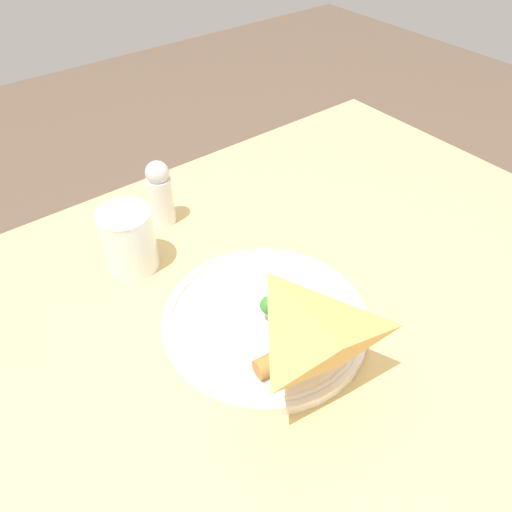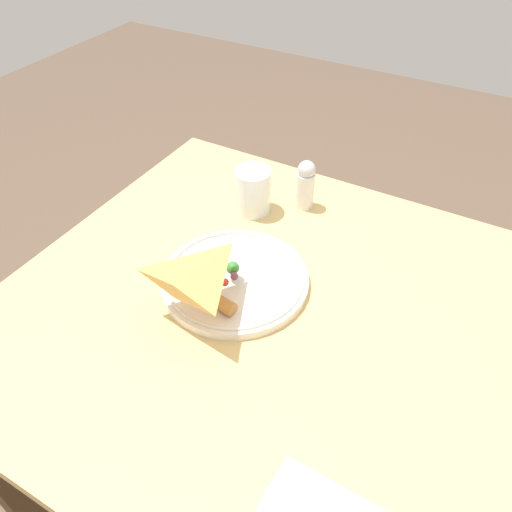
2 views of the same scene
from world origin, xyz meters
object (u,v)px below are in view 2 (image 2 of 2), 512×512
Objects in this scene: plate_pizza at (234,278)px; salt_shaker at (305,184)px; dining_table at (280,357)px; milk_glass at (253,192)px.

salt_shaker is at bearing -91.81° from plate_pizza.
milk_glass reaches higher than dining_table.
milk_glass is (0.08, -0.21, 0.03)m from plate_pizza.
salt_shaker is (-0.01, -0.27, 0.04)m from plate_pizza.
milk_glass reaches higher than plate_pizza.
dining_table is 0.34m from milk_glass.
dining_table is 0.36m from salt_shaker.
salt_shaker is at bearing -71.49° from dining_table.
salt_shaker reaches higher than dining_table.
milk_glass is at bearing -69.14° from plate_pizza.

